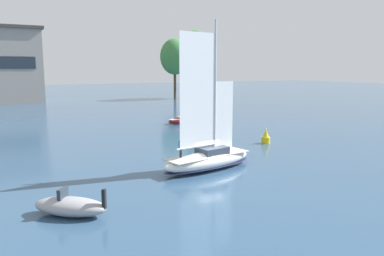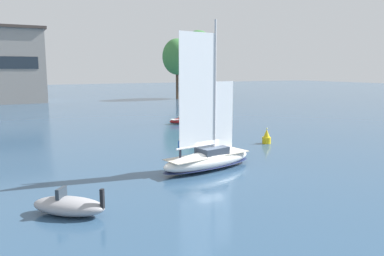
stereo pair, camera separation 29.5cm
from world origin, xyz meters
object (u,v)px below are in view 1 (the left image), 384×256
at_px(tree_shore_center, 196,51).
at_px(sailboat_moored_near_marina, 184,120).
at_px(motor_tender, 70,206).
at_px(channel_buoy, 266,137).
at_px(tree_shore_right, 175,57).
at_px(sailboat_main, 208,158).

xyz_separation_m(tree_shore_center, sailboat_moored_near_marina, (-27.39, -46.39, -13.49)).
bearing_deg(motor_tender, channel_buoy, 26.22).
bearing_deg(sailboat_moored_near_marina, tree_shore_right, 66.25).
distance_m(sailboat_main, sailboat_moored_near_marina, 27.91).
relative_size(tree_shore_right, sailboat_main, 1.37).
bearing_deg(channel_buoy, sailboat_moored_near_marina, 93.43).
bearing_deg(channel_buoy, motor_tender, -153.78).
bearing_deg(motor_tender, sailboat_main, 22.60).
height_order(motor_tender, channel_buoy, channel_buoy).
bearing_deg(tree_shore_center, tree_shore_right, -177.09).
distance_m(tree_shore_right, sailboat_main, 78.98).
bearing_deg(sailboat_main, motor_tender, -157.40).
relative_size(tree_shore_center, tree_shore_right, 1.15).
bearing_deg(tree_shore_center, sailboat_moored_near_marina, -120.56).
height_order(sailboat_main, channel_buoy, sailboat_main).
bearing_deg(channel_buoy, tree_shore_right, 73.64).
height_order(tree_shore_center, tree_shore_right, tree_shore_center).
xyz_separation_m(motor_tender, channel_buoy, (24.23, 11.93, 0.16)).
xyz_separation_m(tree_shore_center, sailboat_main, (-37.99, -72.21, -13.00)).
relative_size(tree_shore_center, sailboat_moored_near_marina, 2.57).
height_order(sailboat_main, motor_tender, sailboat_main).
bearing_deg(motor_tender, tree_shore_center, 56.89).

